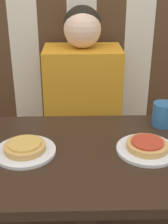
# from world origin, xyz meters

# --- Properties ---
(booth_seat) EXTENTS (1.14, 0.55, 0.47)m
(booth_seat) POSITION_xyz_m (0.00, 0.62, 0.23)
(booth_seat) COLOR #382319
(booth_seat) RESTS_ON ground_plane
(booth_backrest) EXTENTS (1.14, 0.09, 0.80)m
(booth_backrest) POSITION_xyz_m (0.00, 0.85, 0.87)
(booth_backrest) COLOR #4C331E
(booth_backrest) RESTS_ON booth_seat
(dining_table) EXTENTS (0.97, 0.60, 0.74)m
(dining_table) POSITION_xyz_m (0.00, 0.00, 0.63)
(dining_table) COLOR black
(dining_table) RESTS_ON ground_plane
(person) EXTENTS (0.40, 0.26, 0.71)m
(person) POSITION_xyz_m (0.00, 0.62, 0.80)
(person) COLOR orange
(person) RESTS_ON booth_seat
(plate_left) EXTENTS (0.22, 0.22, 0.01)m
(plate_left) POSITION_xyz_m (-0.22, 0.00, 0.75)
(plate_left) COLOR white
(plate_left) RESTS_ON dining_table
(plate_right) EXTENTS (0.22, 0.22, 0.01)m
(plate_right) POSITION_xyz_m (0.22, 0.00, 0.75)
(plate_right) COLOR white
(plate_right) RESTS_ON dining_table
(pizza_left) EXTENTS (0.15, 0.15, 0.03)m
(pizza_left) POSITION_xyz_m (-0.22, 0.00, 0.77)
(pizza_left) COLOR tan
(pizza_left) RESTS_ON plate_left
(pizza_right) EXTENTS (0.15, 0.15, 0.03)m
(pizza_right) POSITION_xyz_m (0.22, 0.00, 0.77)
(pizza_right) COLOR tan
(pizza_right) RESTS_ON plate_right
(drinking_cup) EXTENTS (0.09, 0.09, 0.10)m
(drinking_cup) POSITION_xyz_m (0.33, 0.20, 0.79)
(drinking_cup) COLOR #2D669E
(drinking_cup) RESTS_ON dining_table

